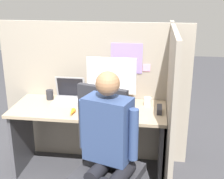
% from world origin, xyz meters
% --- Properties ---
extents(cubicle_panel_back, '(2.00, 0.05, 1.51)m').
position_xyz_m(cubicle_panel_back, '(0.00, 0.63, 0.76)').
color(cubicle_panel_back, gray).
rests_on(cubicle_panel_back, ground).
extents(cubicle_panel_right, '(0.04, 1.23, 1.51)m').
position_xyz_m(cubicle_panel_right, '(0.77, 0.24, 0.75)').
color(cubicle_panel_right, gray).
rests_on(cubicle_panel_right, ground).
extents(desk, '(1.50, 0.61, 0.72)m').
position_xyz_m(desk, '(0.00, 0.30, 0.54)').
color(desk, tan).
rests_on(desk, ground).
extents(paper_box, '(0.31, 0.22, 0.06)m').
position_xyz_m(paper_box, '(0.21, 0.44, 0.75)').
color(paper_box, orange).
rests_on(paper_box, desk).
extents(monitor, '(0.49, 0.18, 0.41)m').
position_xyz_m(monitor, '(0.21, 0.44, 0.99)').
color(monitor, '#B2B2B7').
rests_on(monitor, paper_box).
extents(laptop, '(0.31, 0.23, 0.24)m').
position_xyz_m(laptop, '(-0.23, 0.45, 0.76)').
color(laptop, '#99999E').
rests_on(laptop, desk).
extents(mouse, '(0.06, 0.05, 0.04)m').
position_xyz_m(mouse, '(0.01, 0.23, 0.74)').
color(mouse, silver).
rests_on(mouse, desk).
extents(stapler, '(0.05, 0.16, 0.05)m').
position_xyz_m(stapler, '(0.68, 0.28, 0.74)').
color(stapler, '#2D2D33').
rests_on(stapler, desk).
extents(carrot_toy, '(0.04, 0.14, 0.04)m').
position_xyz_m(carrot_toy, '(-0.11, 0.11, 0.74)').
color(carrot_toy, orange).
rests_on(carrot_toy, desk).
extents(office_chair, '(0.59, 0.63, 1.09)m').
position_xyz_m(office_chair, '(0.26, -0.29, 0.56)').
color(office_chair, '#2D2D33').
rests_on(office_chair, ground).
extents(person, '(0.46, 0.46, 1.29)m').
position_xyz_m(person, '(0.32, -0.45, 0.75)').
color(person, black).
rests_on(person, ground).
extents(coffee_mug, '(0.08, 0.08, 0.08)m').
position_xyz_m(coffee_mug, '(0.57, 0.43, 0.76)').
color(coffee_mug, white).
rests_on(coffee_mug, desk).
extents(pen_cup, '(0.07, 0.07, 0.10)m').
position_xyz_m(pen_cup, '(-0.45, 0.47, 0.77)').
color(pen_cup, '#28282D').
rests_on(pen_cup, desk).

